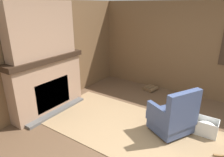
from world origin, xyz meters
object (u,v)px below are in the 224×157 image
at_px(firewood_stack, 150,88).
at_px(oil_lamp_vase, 17,57).
at_px(armchair, 173,117).
at_px(storage_case, 62,49).
at_px(decorative_plate_on_mantel, 38,52).
at_px(laundry_basket, 206,127).

relative_size(firewood_stack, oil_lamp_vase, 1.44).
xyz_separation_m(armchair, storage_case, (-2.71, -0.15, 1.00)).
bearing_deg(decorative_plate_on_mantel, armchair, 16.30).
xyz_separation_m(oil_lamp_vase, decorative_plate_on_mantel, (-0.02, 0.47, 0.01)).
xyz_separation_m(laundry_basket, decorative_plate_on_mantel, (-3.28, -1.14, 1.24)).
bearing_deg(armchair, oil_lamp_vase, 53.58).
distance_m(firewood_stack, storage_case, 2.71).
xyz_separation_m(armchair, decorative_plate_on_mantel, (-2.73, -0.80, 1.05)).
distance_m(firewood_stack, decorative_plate_on_mantel, 3.22).
relative_size(laundry_basket, oil_lamp_vase, 1.43).
bearing_deg(firewood_stack, oil_lamp_vase, -117.23).
relative_size(armchair, laundry_basket, 2.33).
height_order(armchair, decorative_plate_on_mantel, decorative_plate_on_mantel).
distance_m(storage_case, decorative_plate_on_mantel, 0.65).
bearing_deg(laundry_basket, oil_lamp_vase, -153.69).
bearing_deg(storage_case, firewood_stack, 50.32).
bearing_deg(firewood_stack, storage_case, -129.68).
bearing_deg(storage_case, oil_lamp_vase, -90.01).
bearing_deg(decorative_plate_on_mantel, oil_lamp_vase, -87.58).
relative_size(armchair, firewood_stack, 2.31).
bearing_deg(decorative_plate_on_mantel, laundry_basket, 19.15).
bearing_deg(decorative_plate_on_mantel, firewood_stack, 58.17).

